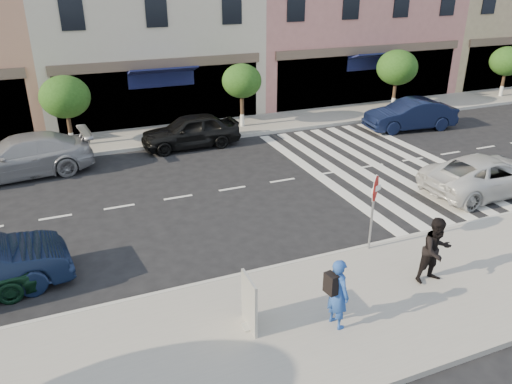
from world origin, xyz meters
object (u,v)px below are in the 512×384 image
Objects in this scene: stop_sign at (375,195)px; car_far_mid at (190,131)px; photographer at (338,293)px; walker at (436,250)px; car_near_right at (487,175)px; poster_board at (250,304)px; car_far_left at (20,157)px; car_far_right at (410,115)px.

stop_sign reaches higher than car_far_mid.
walker reaches higher than photographer.
car_near_right is at bearing -4.41° from stop_sign.
photographer is 0.38× the size of car_far_mid.
photographer reaches higher than poster_board.
stop_sign is 13.40m from car_far_left.
photographer is 0.95× the size of walker.
car_far_left is (-8.95, 9.92, -1.01)m from stop_sign.
walker is at bearing 123.19° from car_near_right.
photographer is at bearing -36.42° from car_far_right.
photographer is 0.37× the size of car_far_right.
stop_sign is 11.02m from car_far_mid.
car_near_right is 1.11× the size of car_far_mid.
walker is 0.36× the size of car_near_right.
photographer reaches higher than car_far_left.
car_far_left is at bearing 18.88° from photographer.
car_far_mid reaches higher than car_far_right.
walker is 0.40× the size of car_far_mid.
poster_board is 11.14m from car_near_right.
car_far_left is at bearing 112.72° from poster_board.
walker is (3.07, 0.55, 0.04)m from photographer.
photographer is 0.31× the size of car_far_left.
poster_board is (-4.84, 0.07, -0.25)m from walker.
stop_sign is at bearing -54.33° from photographer.
stop_sign is 1.36× the size of photographer.
poster_board is (-1.77, 0.63, -0.21)m from photographer.
poster_board is 12.64m from car_far_left.
car_far_mid is 0.97× the size of car_far_right.
car_near_right is at bearing 34.81° from walker.
walker reaches higher than car_far_left.
photographer is 1.30× the size of poster_board.
stop_sign is 6.57m from car_near_right.
car_far_mid is at bearing 81.10° from poster_board.
photographer reaches higher than car_far_mid.
car_near_right is at bearing 57.49° from car_far_left.
poster_board is 0.26× the size of car_near_right.
poster_board is (-4.30, -1.83, -1.02)m from stop_sign.
car_far_mid is at bearing 101.94° from walker.
walker reaches higher than poster_board.
stop_sign is at bearing 106.13° from walker.
car_near_right is at bearing -71.57° from photographer.
car_far_right reaches higher than poster_board.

